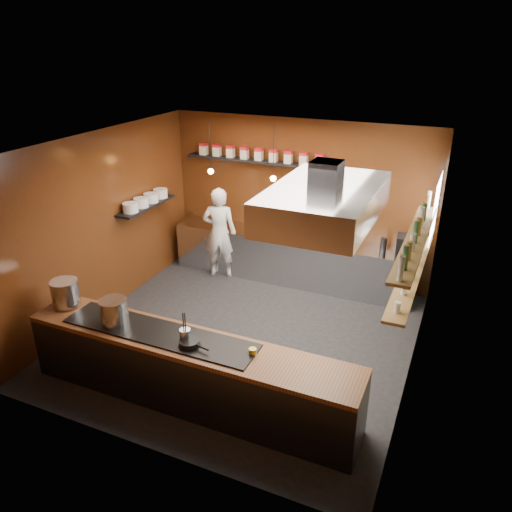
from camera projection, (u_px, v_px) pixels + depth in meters
The scene contains 26 objects.
floor at pixel (243, 337), 7.80m from camera, with size 5.00×5.00×0.00m, color black.
back_wall at pixel (299, 201), 9.28m from camera, with size 5.00×5.00×0.00m, color #40170B.
left_wall at pixel (103, 225), 8.11m from camera, with size 5.00×5.00×0.00m, color #40170B.
right_wall at pixel (421, 281), 6.27m from camera, with size 5.00×5.00×0.00m, color #414124.
ceiling at pixel (240, 145), 6.58m from camera, with size 5.00×5.00×0.00m, color silver.
window_pane at pixel (435, 210), 7.55m from camera, with size 1.00×1.00×0.00m, color white.
prep_counter at pixel (291, 259), 9.43m from camera, with size 4.60×0.65×0.90m, color silver.
pass_counter at pixel (188, 371), 6.28m from camera, with size 4.40×0.72×0.94m.
tin_shelf at pixel (251, 161), 9.20m from camera, with size 2.60×0.26×0.04m, color black.
plate_shelf at pixel (147, 205), 8.86m from camera, with size 0.30×1.40×0.04m, color black.
bottle_shelf_upper at pixel (416, 240), 6.41m from camera, with size 0.26×2.80×0.04m, color brown.
bottle_shelf_lower at pixel (411, 273), 6.60m from camera, with size 0.26×2.80×0.04m, color brown.
extractor_hood at pixel (325, 202), 5.97m from camera, with size 1.20×2.00×0.72m.
pendant_left at pixel (211, 169), 8.86m from camera, with size 0.10×0.10×0.95m.
pendant_right at pixel (273, 176), 8.42m from camera, with size 0.10×0.10×0.95m.
storage_tins at pixel (259, 154), 9.10m from camera, with size 2.43×0.13×0.22m.
plate_stacks at pixel (146, 200), 8.82m from camera, with size 0.26×1.16×0.16m.
bottles at pixel (417, 230), 6.35m from camera, with size 0.06×2.66×0.24m.
wine_glasses at pixel (412, 267), 6.57m from camera, with size 0.07×2.37×0.13m.
stockpot_large at pixel (65, 293), 6.79m from camera, with size 0.37×0.37×0.36m, color silver.
stockpot_small at pixel (114, 311), 6.36m from camera, with size 0.36×0.36×0.33m, color silver.
utensil_crock at pixel (185, 336), 5.99m from camera, with size 0.14×0.14×0.18m, color #B7B9BE.
frying_pan at pixel (190, 343), 5.95m from camera, with size 0.43×0.27×0.07m.
butter_jar at pixel (253, 352), 5.81m from camera, with size 0.09×0.09×0.08m, color gold.
espresso_machine at pixel (407, 246), 8.36m from camera, with size 0.36×0.35×0.36m, color black.
chef at pixel (220, 233), 9.47m from camera, with size 0.64×0.42×1.77m, color silver.
Camera 1 is at (2.84, -5.96, 4.36)m, focal length 35.00 mm.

